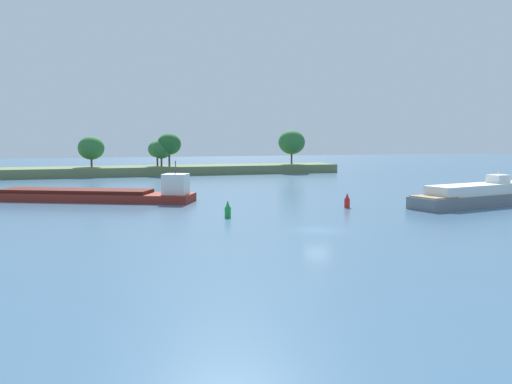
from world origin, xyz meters
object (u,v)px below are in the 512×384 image
object	(u,v)px
white_riverboat	(483,195)
channel_buoy_green	(228,210)
channel_buoy_red	(347,201)
cargo_barge	(92,194)

from	to	relation	value
white_riverboat	channel_buoy_green	size ratio (longest dim) A/B	12.42
channel_buoy_green	channel_buoy_red	bearing A→B (deg)	11.81
channel_buoy_red	channel_buoy_green	world-z (taller)	same
channel_buoy_green	cargo_barge	bearing A→B (deg)	123.47
cargo_barge	white_riverboat	size ratio (longest dim) A/B	1.26
channel_buoy_green	white_riverboat	bearing A→B (deg)	0.72
cargo_barge	white_riverboat	bearing A→B (deg)	-22.95
white_riverboat	channel_buoy_red	xyz separation A→B (m)	(-18.40, 3.04, -0.50)
cargo_barge	white_riverboat	world-z (taller)	cargo_barge
white_riverboat	channel_buoy_green	bearing A→B (deg)	-179.28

